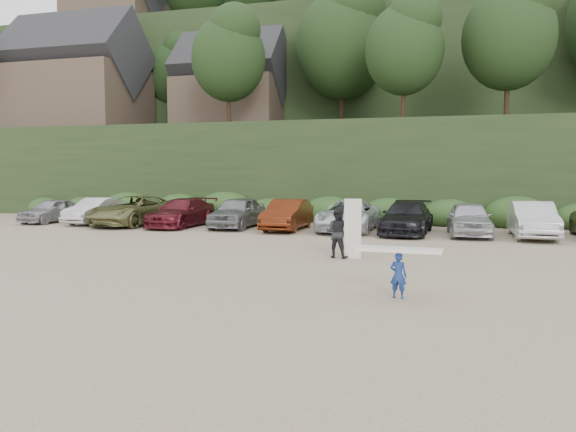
% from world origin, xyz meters
% --- Properties ---
extents(ground, '(120.00, 120.00, 0.00)m').
position_xyz_m(ground, '(0.00, 0.00, 0.00)').
color(ground, tan).
rests_on(ground, ground).
extents(hillside_backdrop, '(90.00, 41.50, 28.00)m').
position_xyz_m(hillside_backdrop, '(-0.26, 35.93, 11.22)').
color(hillside_backdrop, black).
rests_on(hillside_backdrop, ground).
extents(parked_cars, '(36.85, 6.15, 1.64)m').
position_xyz_m(parked_cars, '(-0.53, 9.99, 0.77)').
color(parked_cars, '#999A9E').
rests_on(parked_cars, ground).
extents(child_surfer, '(2.03, 0.64, 1.20)m').
position_xyz_m(child_surfer, '(3.40, -4.01, 0.82)').
color(child_surfer, navy).
rests_on(child_surfer, ground).
extents(adult_surfer, '(1.34, 0.81, 2.07)m').
position_xyz_m(adult_surfer, '(0.86, 1.67, 0.89)').
color(adult_surfer, black).
rests_on(adult_surfer, ground).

